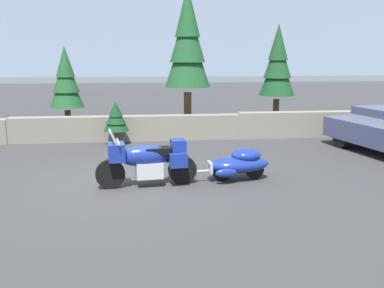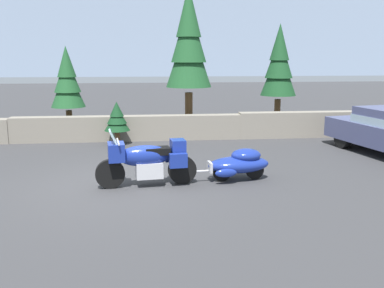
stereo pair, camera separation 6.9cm
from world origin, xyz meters
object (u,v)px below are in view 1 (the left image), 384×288
object	(u,v)px
pine_tree_secondary	(278,64)
pine_tree_far_right	(66,80)
touring_motorcycle	(146,160)
car_shaped_trailer	(239,163)
pine_tree_tall	(188,42)

from	to	relation	value
pine_tree_secondary	pine_tree_far_right	bearing A→B (deg)	-175.02
pine_tree_secondary	pine_tree_far_right	size ratio (longest dim) A/B	1.27
touring_motorcycle	car_shaped_trailer	bearing A→B (deg)	6.70
car_shaped_trailer	pine_tree_secondary	world-z (taller)	pine_tree_secondary
touring_motorcycle	pine_tree_far_right	xyz separation A→B (m)	(-2.84, 6.80, 1.45)
car_shaped_trailer	pine_tree_far_right	bearing A→B (deg)	127.65
car_shaped_trailer	pine_tree_secondary	distance (m)	8.21
touring_motorcycle	car_shaped_trailer	distance (m)	2.23
pine_tree_secondary	pine_tree_far_right	world-z (taller)	pine_tree_secondary
car_shaped_trailer	pine_tree_tall	bearing A→B (deg)	95.12
pine_tree_secondary	pine_tree_tall	bearing A→B (deg)	-167.40
pine_tree_tall	pine_tree_far_right	world-z (taller)	pine_tree_tall
pine_tree_tall	pine_tree_far_right	xyz separation A→B (m)	(-4.47, 0.12, -1.37)
pine_tree_tall	pine_tree_secondary	xyz separation A→B (m)	(3.71, 0.83, -0.81)
car_shaped_trailer	pine_tree_secondary	xyz separation A→B (m)	(3.14, 7.25, 2.22)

